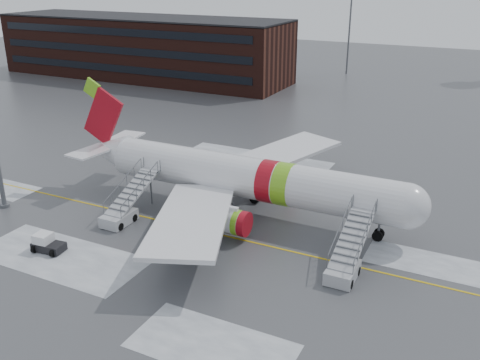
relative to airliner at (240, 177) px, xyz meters
The scene contains 7 objects.
ground 6.11m from the airliner, 124.80° to the right, with size 260.00×260.00×0.00m, color #494C4F.
airliner is the anchor object (origin of this frame).
airstair_fwd 13.86m from the airliner, 28.60° to the right, with size 2.05×7.70×3.48m.
airstair_aft 10.98m from the airliner, 142.44° to the right, with size 2.05×7.70×3.48m.
pushback_tug 17.63m from the airliner, 127.44° to the right, with size 2.68×2.11×1.47m.
terminal_building 69.89m from the airliner, 133.30° to the left, with size 62.00×16.11×12.30m.
light_mast_far_n 75.36m from the airliner, 98.39° to the left, with size 1.20×1.20×24.25m.
Camera 1 is at (23.25, -36.86, 21.28)m, focal length 40.00 mm.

